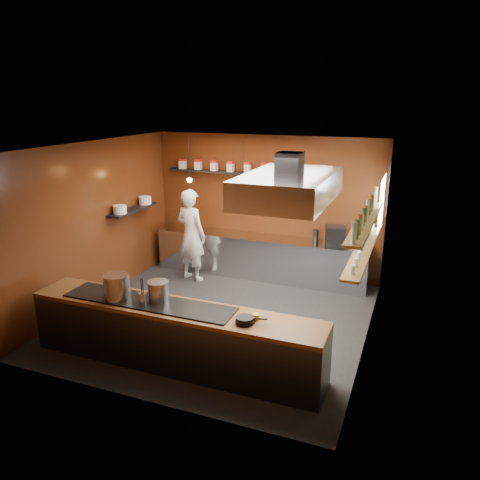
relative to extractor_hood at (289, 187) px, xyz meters
The scene contains 26 objects.
floor 2.85m from the extractor_hood, 162.90° to the left, with size 5.00×5.00×0.00m, color black.
back_wall 3.33m from the extractor_hood, 114.15° to the left, with size 5.00×5.00×0.00m, color #3C1B0B.
left_wall 3.95m from the extractor_hood, behind, with size 5.00×5.00×0.00m, color #3C1B0B.
right_wall 1.62m from the extractor_hood, 18.43° to the left, with size 5.00×5.00×0.00m, color #464127.
ceiling 1.45m from the extractor_hood, 162.90° to the left, with size 5.00×5.00×0.00m, color silver.
window_pane 2.47m from the extractor_hood, 61.29° to the left, with size 1.00×1.00×0.00m, color white.
prep_counter 3.54m from the extractor_hood, 116.83° to the left, with size 4.60×0.65×0.90m, color silver.
pass_counter 2.70m from the extractor_hood, 137.38° to the right, with size 4.40×0.72×0.94m.
tin_shelf 3.54m from the extractor_hood, 128.56° to the left, with size 2.60×0.26×0.04m, color black.
plate_shelf 4.02m from the extractor_hood, 158.96° to the left, with size 0.30×1.40×0.04m, color black.
bottle_shelf_upper 1.38m from the extractor_hood, 33.94° to the left, with size 0.26×2.80×0.04m, color olive.
bottle_shelf_lower 1.64m from the extractor_hood, 33.94° to the left, with size 0.26×2.80×0.04m, color olive.
extractor_hood is the anchor object (origin of this frame).
pendant_left 3.44m from the extractor_hood, 142.13° to the left, with size 0.10×0.10×0.95m.
pendant_right 2.60m from the extractor_hood, 125.54° to the left, with size 0.10×0.10×0.95m.
storage_tins 3.44m from the extractor_hood, 126.60° to the left, with size 2.43×0.13×0.22m.
plate_stacks 3.99m from the extractor_hood, 158.96° to the left, with size 0.26×1.16×0.16m.
bottles 1.33m from the extractor_hood, 33.94° to the left, with size 0.06×2.66×0.24m.
wine_glasses 1.59m from the extractor_hood, 33.94° to the left, with size 0.07×2.37×0.13m.
stockpot_large 2.87m from the extractor_hood, 149.53° to the right, with size 0.38×0.38×0.37m, color #B2B4B9.
stockpot_small 2.40m from the extractor_hood, 144.88° to the right, with size 0.31×0.31×0.29m, color silver.
utensil_crock 2.62m from the extractor_hood, 143.14° to the right, with size 0.13×0.13×0.16m, color silver.
frying_pan 2.01m from the extractor_hood, 97.84° to the right, with size 0.42×0.26×0.06m.
butter_jar 1.93m from the extractor_hood, 93.88° to the right, with size 0.09×0.09×0.08m, color yellow.
espresso_machine 3.00m from the extractor_hood, 84.12° to the left, with size 0.37×0.35×0.37m, color black.
chef 3.57m from the extractor_hood, 143.68° to the left, with size 0.71×0.47×1.95m, color white.
Camera 1 is at (3.07, -6.85, 3.75)m, focal length 35.00 mm.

